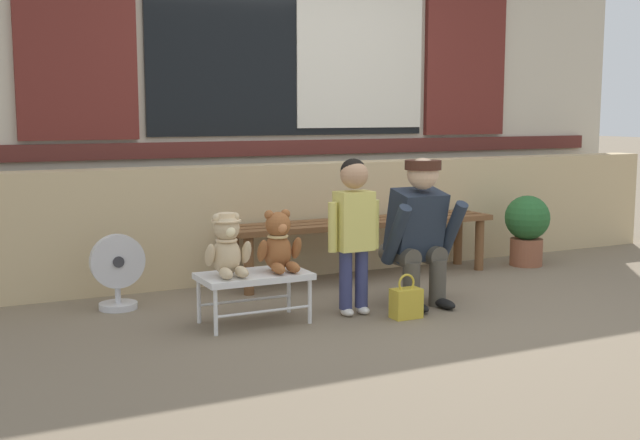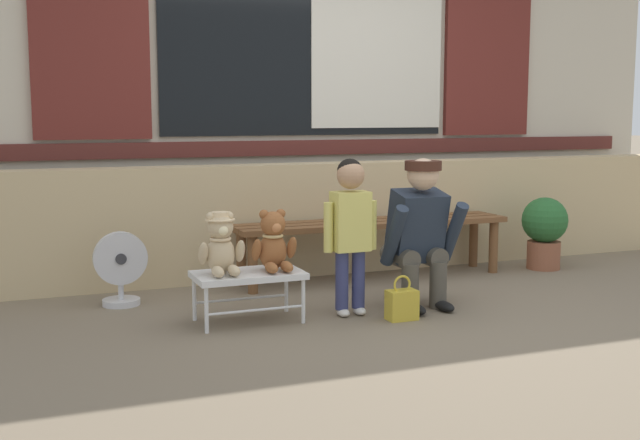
% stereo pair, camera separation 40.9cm
% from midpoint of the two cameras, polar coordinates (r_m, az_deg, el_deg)
% --- Properties ---
extents(ground_plane, '(60.00, 60.00, 0.00)m').
position_cam_midpoint_polar(ground_plane, '(4.99, 4.65, -6.62)').
color(ground_plane, '#756651').
extents(brick_low_wall, '(6.58, 0.25, 0.85)m').
position_cam_midpoint_polar(brick_low_wall, '(6.15, -2.19, 0.15)').
color(brick_low_wall, tan).
rests_on(brick_low_wall, ground).
extents(shop_facade, '(6.72, 0.26, 3.39)m').
position_cam_midpoint_polar(shop_facade, '(6.59, -4.10, 11.79)').
color(shop_facade, beige).
rests_on(shop_facade, ground).
extents(wooden_bench_long, '(2.10, 0.40, 0.44)m').
position_cam_midpoint_polar(wooden_bench_long, '(5.92, 1.14, -0.64)').
color(wooden_bench_long, brown).
rests_on(wooden_bench_long, ground).
extents(small_display_bench, '(0.64, 0.36, 0.30)m').
position_cam_midpoint_polar(small_display_bench, '(4.70, -7.24, -4.21)').
color(small_display_bench, silver).
rests_on(small_display_bench, ground).
extents(teddy_bear_with_hat, '(0.28, 0.27, 0.36)m').
position_cam_midpoint_polar(teddy_bear_with_hat, '(4.61, -9.17, -1.86)').
color(teddy_bear_with_hat, '#CCB289').
rests_on(teddy_bear_with_hat, small_display_bench).
extents(teddy_bear_plain, '(0.28, 0.26, 0.36)m').
position_cam_midpoint_polar(teddy_bear_plain, '(4.72, -5.45, -1.70)').
color(teddy_bear_plain, '#93562D').
rests_on(teddy_bear_plain, small_display_bench).
extents(child_standing, '(0.35, 0.18, 0.96)m').
position_cam_midpoint_polar(child_standing, '(4.82, 0.01, 0.07)').
color(child_standing, navy).
rests_on(child_standing, ground).
extents(adult_crouching, '(0.50, 0.49, 0.95)m').
position_cam_midpoint_polar(adult_crouching, '(5.10, 4.85, -0.79)').
color(adult_crouching, '#4C473D').
rests_on(adult_crouching, ground).
extents(handbag_on_ground, '(0.18, 0.11, 0.27)m').
position_cam_midpoint_polar(handbag_on_ground, '(4.83, 3.76, -5.92)').
color(handbag_on_ground, gold).
rests_on(handbag_on_ground, ground).
extents(potted_plant, '(0.36, 0.36, 0.57)m').
position_cam_midpoint_polar(potted_plant, '(6.59, 12.88, -0.43)').
color(potted_plant, brown).
rests_on(potted_plant, ground).
extents(floor_fan, '(0.34, 0.24, 0.48)m').
position_cam_midpoint_polar(floor_fan, '(5.20, -16.48, -3.62)').
color(floor_fan, silver).
rests_on(floor_fan, ground).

